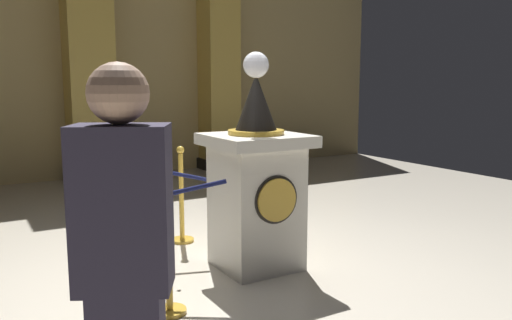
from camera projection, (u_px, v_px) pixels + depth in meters
ground_plane at (220, 266)px, 4.69m from camera, size 12.26×12.26×0.00m
back_wall at (83, 58)px, 8.83m from camera, size 12.26×0.16×4.14m
pedestal_clock at (256, 186)px, 4.57m from camera, size 0.82×0.82×1.91m
stanchion_near at (182, 209)px, 5.36m from camera, size 0.24×0.24×1.01m
stanchion_far at (169, 264)px, 3.67m from camera, size 0.24×0.24×1.05m
velvet_rope at (175, 183)px, 4.45m from camera, size 1.16×1.17×0.22m
column_right at (219, 65)px, 9.73m from camera, size 0.75×0.75×3.97m
column_centre_rear at (88, 63)px, 8.54m from camera, size 0.88×0.88×3.97m
bystander_guest at (125, 272)px, 2.00m from camera, size 0.42×0.36×1.72m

